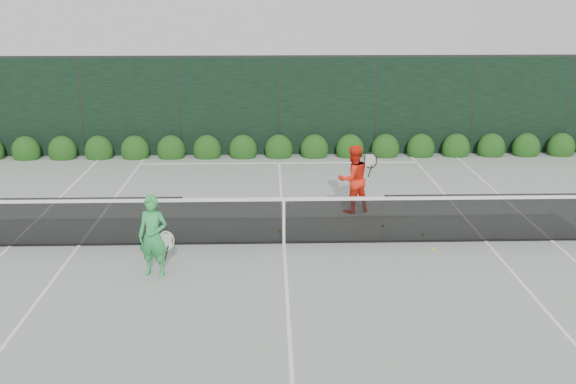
{
  "coord_description": "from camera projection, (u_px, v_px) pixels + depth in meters",
  "views": [
    {
      "loc": [
        -0.26,
        -12.07,
        4.86
      ],
      "look_at": [
        0.09,
        0.3,
        1.0
      ],
      "focal_mm": 40.0,
      "sensor_mm": 36.0,
      "label": 1
    }
  ],
  "objects": [
    {
      "name": "court_lines",
      "position": [
        284.0,
        243.0,
        12.97
      ],
      "size": [
        11.03,
        23.83,
        0.01
      ],
      "color": "white",
      "rests_on": "ground"
    },
    {
      "name": "ground",
      "position": [
        284.0,
        244.0,
        12.97
      ],
      "size": [
        80.0,
        80.0,
        0.0
      ],
      "primitive_type": "plane",
      "color": "gray",
      "rests_on": "ground"
    },
    {
      "name": "player_man",
      "position": [
        353.0,
        179.0,
        14.65
      ],
      "size": [
        0.97,
        0.84,
        1.57
      ],
      "rotation": [
        0.0,
        0.0,
        3.54
      ],
      "color": "#FF2B15",
      "rests_on": "ground"
    },
    {
      "name": "windscreen_fence",
      "position": [
        288.0,
        218.0,
        9.94
      ],
      "size": [
        32.0,
        21.07,
        3.06
      ],
      "color": "black",
      "rests_on": "ground"
    },
    {
      "name": "tennis_net",
      "position": [
        283.0,
        219.0,
        12.81
      ],
      "size": [
        12.9,
        0.1,
        1.07
      ],
      "color": "black",
      "rests_on": "ground"
    },
    {
      "name": "tennis_balls",
      "position": [
        379.0,
        234.0,
        13.37
      ],
      "size": [
        3.08,
        1.42,
        0.07
      ],
      "color": "#ABD62F",
      "rests_on": "ground"
    },
    {
      "name": "player_woman",
      "position": [
        153.0,
        236.0,
        11.33
      ],
      "size": [
        0.66,
        0.47,
        1.49
      ],
      "rotation": [
        0.0,
        0.0,
        -0.23
      ],
      "color": "green",
      "rests_on": "ground"
    },
    {
      "name": "hedge_row",
      "position": [
        279.0,
        150.0,
        19.73
      ],
      "size": [
        31.66,
        0.65,
        0.94
      ],
      "color": "#163B10",
      "rests_on": "ground"
    }
  ]
}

